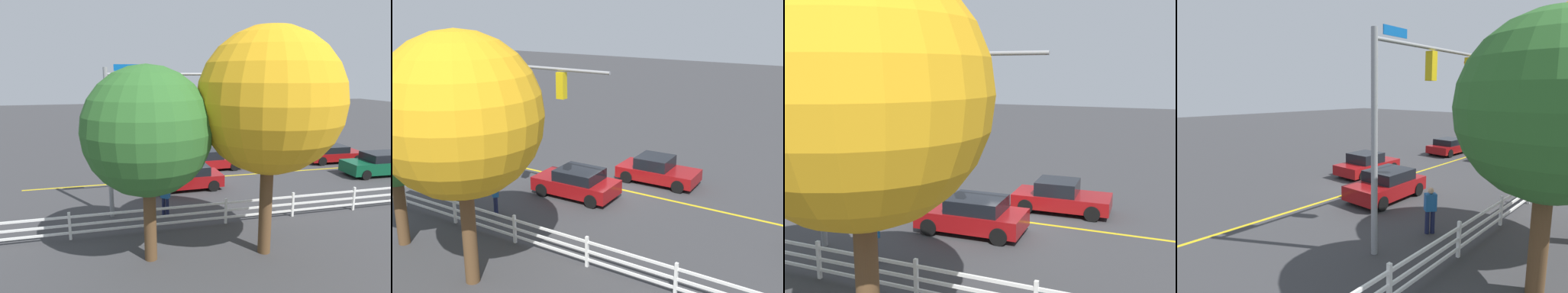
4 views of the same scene
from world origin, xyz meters
The scene contains 11 objects.
ground_plane centered at (0.00, 0.00, 0.00)m, with size 120.00×120.00×0.00m, color #38383A.
lane_center_stripe centered at (-4.00, 0.00, 0.00)m, with size 28.00×0.16×0.01m, color gold.
signal_assembly centered at (2.86, 4.98, 4.87)m, with size 7.87×0.38×6.89m.
car_0 centered at (-12.00, 2.11, 0.72)m, with size 4.75×2.03×1.47m.
car_1 centered at (-11.12, -1.67, 0.62)m, with size 4.25×2.06×1.25m.
car_2 centered at (-1.69, -1.90, 0.65)m, with size 4.11×2.02×1.37m.
car_3 centered at (0.82, 1.83, 0.68)m, with size 4.03×2.07×1.37m.
pedestrian centered at (2.67, 5.44, 0.93)m, with size 0.47×0.45×1.69m.
white_rail_fence centered at (-3.00, 7.00, 0.60)m, with size 26.10×0.10×1.15m.
tree_0 centered at (-0.30, 9.77, 5.56)m, with size 5.05×5.05×8.11m.
tree_1 centered at (3.82, 9.28, 4.60)m, with size 4.37×4.37×6.81m.
Camera 1 is at (5.08, 20.88, 6.49)m, focal length 32.56 mm.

